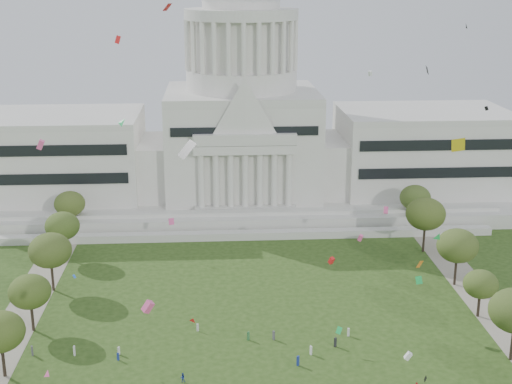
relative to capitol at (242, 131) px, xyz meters
name	(u,v)px	position (x,y,z in m)	size (l,w,h in m)	color
capitol	(242,131)	(0.00, 0.00, 0.00)	(160.00, 64.50, 91.30)	beige
path_left	(8,341)	(-48.00, -83.59, -22.28)	(8.00, 160.00, 0.04)	gray
path_right	(504,326)	(48.00, -83.59, -22.28)	(8.00, 160.00, 0.04)	gray
row_tree_l_2	(0,332)	(-45.04, -96.29, -13.79)	(8.42, 8.42, 11.97)	black
row_tree_l_3	(30,292)	(-44.09, -79.67, -14.09)	(8.12, 8.12, 11.55)	black
row_tree_r_3	(481,284)	(44.40, -79.10, -15.21)	(7.01, 7.01, 9.98)	black
row_tree_l_4	(50,250)	(-44.08, -61.17, -12.90)	(9.29, 9.29, 13.21)	black
row_tree_r_4	(458,246)	(44.76, -63.55, -13.01)	(9.19, 9.19, 13.06)	black
row_tree_l_5	(62,226)	(-45.22, -42.58, -13.88)	(8.33, 8.33, 11.85)	black
row_tree_r_5	(426,214)	(43.49, -43.40, -12.37)	(9.82, 9.82, 13.96)	black
row_tree_l_6	(70,204)	(-46.87, -24.45, -14.02)	(8.19, 8.19, 11.64)	black
row_tree_r_6	(415,198)	(45.96, -25.46, -13.79)	(8.42, 8.42, 11.97)	black
person_8	(183,377)	(-14.41, -99.97, -21.43)	(0.84, 0.52, 1.72)	navy
distant_crowd	(201,381)	(-11.24, -101.36, -21.41)	(59.16, 37.02, 1.95)	#B21E1E
kite_swarm	(278,233)	(1.33, -102.53, 5.18)	(98.07, 100.59, 58.38)	black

